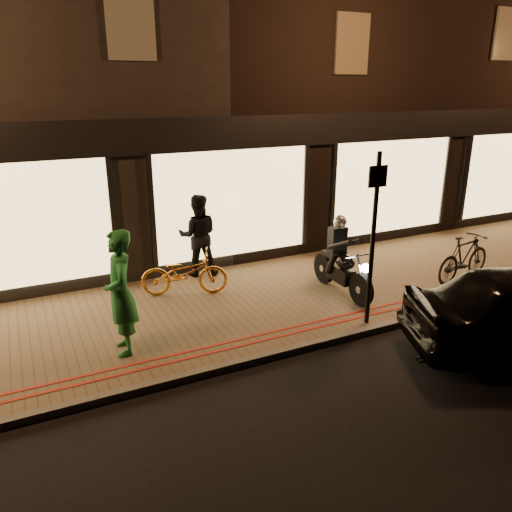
{
  "coord_description": "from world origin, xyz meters",
  "views": [
    {
      "loc": [
        -4.35,
        -6.08,
        4.11
      ],
      "look_at": [
        -0.48,
        1.8,
        1.1
      ],
      "focal_mm": 35.0,
      "sensor_mm": 36.0,
      "label": 1
    }
  ],
  "objects": [
    {
      "name": "building_row",
      "position": [
        -0.0,
        8.99,
        4.25
      ],
      "size": [
        48.0,
        10.11,
        8.5
      ],
      "color": "black",
      "rests_on": "ground"
    },
    {
      "name": "person_green",
      "position": [
        -3.12,
        1.11,
        1.11
      ],
      "size": [
        0.54,
        0.77,
        1.99
      ],
      "primitive_type": "imported",
      "rotation": [
        0.0,
        0.0,
        -1.66
      ],
      "color": "#1D6F2F",
      "rests_on": "sidewalk"
    },
    {
      "name": "sidewalk",
      "position": [
        0.0,
        2.0,
        0.06
      ],
      "size": [
        50.0,
        4.0,
        0.12
      ],
      "primitive_type": "cube",
      "color": "brown",
      "rests_on": "ground"
    },
    {
      "name": "bicycle_gold",
      "position": [
        -1.55,
        2.88,
        0.57
      ],
      "size": [
        1.81,
        1.14,
        0.9
      ],
      "primitive_type": "imported",
      "rotation": [
        0.0,
        0.0,
        1.23
      ],
      "color": "orange",
      "rests_on": "sidewalk"
    },
    {
      "name": "kerb_stone",
      "position": [
        0.0,
        0.05,
        0.06
      ],
      "size": [
        50.0,
        0.14,
        0.12
      ],
      "primitive_type": "cube",
      "color": "#59544C",
      "rests_on": "ground"
    },
    {
      "name": "motorcycle",
      "position": [
        1.31,
        1.58,
        0.73
      ],
      "size": [
        0.6,
        1.94,
        1.59
      ],
      "rotation": [
        0.0,
        0.0,
        -0.02
      ],
      "color": "black",
      "rests_on": "sidewalk"
    },
    {
      "name": "ground",
      "position": [
        0.0,
        0.0,
        0.0
      ],
      "size": [
        90.0,
        90.0,
        0.0
      ],
      "primitive_type": "plane",
      "color": "black",
      "rests_on": "ground"
    },
    {
      "name": "sign_post",
      "position": [
        0.95,
        0.25,
        1.8
      ],
      "size": [
        0.35,
        0.08,
        3.0
      ],
      "rotation": [
        0.0,
        0.0,
        -0.03
      ],
      "color": "black",
      "rests_on": "sidewalk"
    },
    {
      "name": "red_kerb_lines",
      "position": [
        0.0,
        0.55,
        0.12
      ],
      "size": [
        50.0,
        0.26,
        0.01
      ],
      "color": "maroon",
      "rests_on": "sidewalk"
    },
    {
      "name": "person_dark",
      "position": [
        -0.91,
        3.8,
        1.02
      ],
      "size": [
        1.04,
        0.92,
        1.8
      ],
      "primitive_type": "imported",
      "rotation": [
        0.0,
        0.0,
        2.83
      ],
      "color": "black",
      "rests_on": "sidewalk"
    },
    {
      "name": "bicycle_dark",
      "position": [
        4.06,
        0.98,
        0.63
      ],
      "size": [
        1.76,
        0.73,
        1.02
      ],
      "primitive_type": "imported",
      "rotation": [
        0.0,
        0.0,
        1.72
      ],
      "color": "black",
      "rests_on": "sidewalk"
    }
  ]
}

